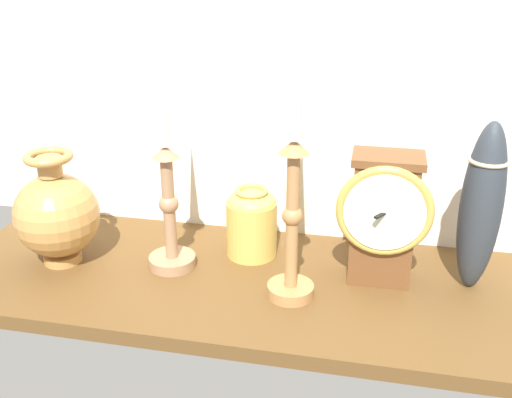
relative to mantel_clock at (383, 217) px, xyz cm
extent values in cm
cube|color=brown|center=(-20.17, -3.48, -12.44)|extent=(100.00, 36.00, 2.40)
cube|color=white|center=(-20.17, 15.02, 21.26)|extent=(120.00, 2.00, 65.00)
cube|color=brown|center=(0.00, 0.73, -1.30)|extent=(9.57, 6.43, 19.89)
cube|color=brown|center=(0.00, 0.73, 9.25)|extent=(10.72, 7.20, 1.20)
torus|color=gold|center=(0.00, -2.88, 2.20)|extent=(14.43, 1.31, 14.43)
cylinder|color=silver|center=(0.00, -2.98, 2.20)|extent=(12.07, 0.40, 12.07)
cube|color=black|center=(0.00, -3.28, 2.20)|extent=(3.00, 4.18, 0.30)
cylinder|color=#AE7C49|center=(-13.10, -7.28, -10.34)|extent=(7.22, 7.22, 1.80)
cylinder|color=#AE7C49|center=(-13.10, -7.28, 1.21)|extent=(1.91, 1.91, 21.30)
sphere|color=#AE7C49|center=(-13.10, -7.28, 2.27)|extent=(3.06, 3.06, 3.06)
cone|color=#AE7C49|center=(-13.10, -7.28, 12.86)|extent=(4.45, 4.45, 2.00)
cone|color=silver|center=(-13.10, -7.28, 23.62)|extent=(2.33, 2.33, 19.52)
cylinder|color=#A27A58|center=(-33.89, -2.35, -10.34)|extent=(7.81, 7.81, 1.80)
cylinder|color=#A27A58|center=(-33.89, -2.35, -0.74)|extent=(2.02, 2.02, 17.41)
sphere|color=#A27A58|center=(-33.89, -2.35, 0.13)|extent=(3.23, 3.23, 3.23)
cone|color=#A27A58|center=(-33.89, -2.35, 8.97)|extent=(4.32, 4.32, 2.00)
cone|color=white|center=(-33.89, -2.35, 17.64)|extent=(2.00, 2.00, 15.34)
cylinder|color=#BD8948|center=(-52.72, -4.65, -10.44)|extent=(6.29, 6.29, 1.60)
sphere|color=#BD8948|center=(-52.72, -4.65, -2.65)|extent=(13.98, 13.98, 13.98)
cylinder|color=#BD8948|center=(-52.72, -4.65, 5.96)|extent=(3.92, 3.92, 3.24)
torus|color=#BD8948|center=(-52.72, -4.65, 7.58)|extent=(7.79, 7.79, 1.40)
cylinder|color=gold|center=(-21.74, 4.51, -6.34)|extent=(8.68, 8.68, 9.80)
ellipsoid|color=gold|center=(-21.74, 4.51, -1.44)|extent=(8.25, 8.25, 4.12)
torus|color=gold|center=(-21.74, 4.51, 0.62)|extent=(5.64, 5.64, 0.86)
ellipsoid|color=#2F353D|center=(14.12, 1.22, 2.25)|extent=(6.22, 6.22, 26.98)
torus|color=#CCB78C|center=(14.12, 1.22, 9.80)|extent=(5.89, 5.89, 0.60)
camera|label=1|loc=(-2.20, -84.95, 38.84)|focal=41.72mm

